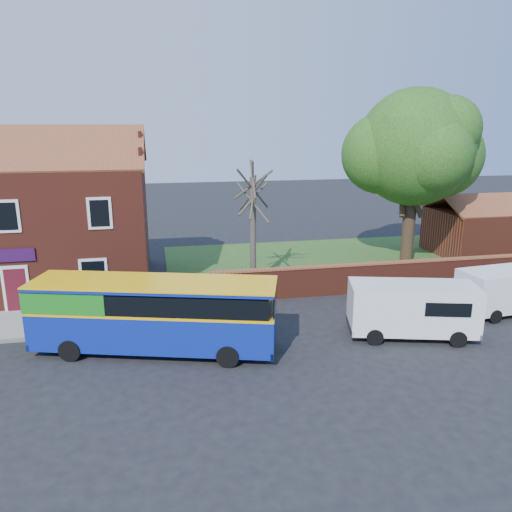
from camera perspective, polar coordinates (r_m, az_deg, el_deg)
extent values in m
plane|color=black|center=(18.47, -9.05, -13.12)|extent=(120.00, 120.00, 0.00)
cube|color=gray|center=(24.58, -26.36, -7.11)|extent=(18.00, 3.50, 0.12)
cube|color=#426B28|center=(33.38, 12.70, -0.40)|extent=(26.00, 12.00, 0.04)
cube|color=maroon|center=(29.10, -24.32, 2.93)|extent=(12.00, 8.00, 6.50)
cube|color=brown|center=(26.68, -26.22, 11.00)|extent=(12.30, 4.08, 2.16)
cube|color=brown|center=(30.57, -24.38, 11.51)|extent=(12.30, 4.08, 2.16)
cube|color=black|center=(25.02, -26.59, 4.08)|extent=(1.10, 0.06, 1.50)
cube|color=#4C0F19|center=(25.80, -25.70, -3.57)|extent=(0.95, 0.04, 2.10)
cube|color=silver|center=(25.80, -25.71, -3.46)|extent=(1.20, 0.06, 2.30)
cube|color=#2E0D3B|center=(25.34, -26.14, 0.07)|extent=(2.00, 0.06, 0.60)
cube|color=maroon|center=(28.04, 17.72, -2.13)|extent=(22.00, 0.30, 1.50)
cube|color=brown|center=(27.82, 17.85, -0.55)|extent=(22.00, 0.38, 0.10)
cube|color=maroon|center=(37.59, 25.48, 2.52)|extent=(8.00, 5.00, 3.00)
cube|color=brown|center=(36.28, 27.01, 5.25)|extent=(8.20, 2.56, 1.24)
cube|color=brown|center=(38.25, 24.72, 5.92)|extent=(8.20, 2.56, 1.24)
cube|color=#0E249C|center=(19.85, -11.44, -7.78)|extent=(9.58, 4.82, 1.48)
cube|color=#FFB80D|center=(19.58, -11.55, -5.78)|extent=(9.60, 4.84, 0.10)
cube|color=black|center=(19.43, -11.62, -4.56)|extent=(9.22, 4.73, 0.74)
cube|color=#1D891E|center=(20.49, -19.91, -4.14)|extent=(3.69, 3.15, 0.79)
cube|color=#0E249C|center=(19.28, -11.70, -3.18)|extent=(9.58, 4.82, 0.14)
cube|color=#FFB80D|center=(19.25, -11.71, -2.95)|extent=(9.63, 4.87, 0.06)
cylinder|color=black|center=(20.21, -20.47, -10.05)|extent=(0.88, 0.50, 0.84)
cylinder|color=black|center=(22.01, -18.11, -7.76)|extent=(0.88, 0.50, 0.84)
cylinder|color=black|center=(18.56, -3.24, -11.35)|extent=(0.88, 0.50, 0.84)
cylinder|color=black|center=(20.50, -2.40, -8.69)|extent=(0.88, 0.50, 0.84)
cube|color=white|center=(21.68, 17.42, -5.62)|extent=(5.46, 3.28, 1.94)
cube|color=black|center=(22.25, 23.25, -4.80)|extent=(0.52, 1.70, 0.77)
cube|color=black|center=(22.72, 23.46, -7.58)|extent=(0.62, 2.00, 0.24)
cylinder|color=black|center=(20.81, 13.42, -8.99)|extent=(0.71, 0.39, 0.67)
cylinder|color=black|center=(22.56, 12.61, -7.02)|extent=(0.71, 0.39, 0.67)
cylinder|color=black|center=(21.63, 22.07, -8.78)|extent=(0.71, 0.39, 0.67)
cylinder|color=black|center=(23.31, 20.61, -6.92)|extent=(0.71, 0.39, 0.67)
cube|color=white|center=(26.12, 27.00, -3.29)|extent=(4.96, 2.40, 1.82)
cylinder|color=black|center=(24.76, 25.63, -6.23)|extent=(0.65, 0.28, 0.63)
cylinder|color=black|center=(26.00, 22.98, -4.96)|extent=(0.65, 0.28, 0.63)
cylinder|color=black|center=(32.47, 17.01, 2.88)|extent=(0.77, 0.77, 4.45)
sphere|color=#477F27|center=(31.86, 17.70, 11.75)|extent=(6.96, 6.96, 6.96)
sphere|color=#477F27|center=(33.24, 20.42, 10.62)|extent=(5.03, 5.03, 5.03)
sphere|color=#477F27|center=(31.56, 14.16, 11.27)|extent=(4.83, 4.83, 4.83)
cylinder|color=#4C4238|center=(27.04, -0.35, 2.80)|extent=(0.34, 0.34, 5.90)
cylinder|color=#4C4238|center=(26.68, -0.35, 7.22)|extent=(0.35, 2.88, 2.32)
cylinder|color=#4C4238|center=(26.71, -0.35, 6.78)|extent=(1.50, 2.12, 2.12)
cylinder|color=#4C4238|center=(26.65, -0.36, 7.67)|extent=(2.42, 1.11, 2.35)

